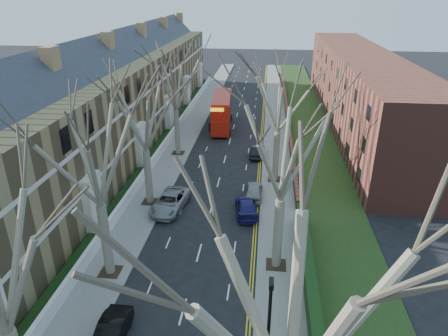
% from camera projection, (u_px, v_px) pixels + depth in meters
% --- Properties ---
extents(pavement_left, '(3.00, 102.00, 0.12)m').
position_uv_depth(pavement_left, '(192.00, 125.00, 57.55)').
color(pavement_left, slate).
rests_on(pavement_left, ground).
extents(pavement_right, '(3.00, 102.00, 0.12)m').
position_uv_depth(pavement_right, '(276.00, 128.00, 56.36)').
color(pavement_right, slate).
rests_on(pavement_right, ground).
extents(terrace_left, '(9.70, 78.00, 13.60)m').
position_uv_depth(terrace_left, '(118.00, 100.00, 48.82)').
color(terrace_left, olive).
rests_on(terrace_left, ground).
extents(flats_right, '(13.97, 54.00, 10.00)m').
position_uv_depth(flats_right, '(359.00, 89.00, 56.83)').
color(flats_right, brown).
rests_on(flats_right, ground).
extents(wall_hedge_right, '(0.70, 24.00, 1.80)m').
position_uv_depth(wall_hedge_right, '(314.00, 320.00, 22.22)').
color(wall_hedge_right, brown).
rests_on(wall_hedge_right, ground).
extents(front_wall_left, '(0.30, 78.00, 1.00)m').
position_uv_depth(front_wall_left, '(168.00, 140.00, 50.24)').
color(front_wall_left, white).
rests_on(front_wall_left, ground).
extents(grass_verge_right, '(6.00, 102.00, 0.06)m').
position_uv_depth(grass_verge_right, '(308.00, 128.00, 55.88)').
color(grass_verge_right, '#1E3413').
rests_on(grass_verge_right, ground).
extents(tree_left_mid, '(10.50, 10.50, 14.71)m').
position_uv_depth(tree_left_mid, '(92.00, 144.00, 23.71)').
color(tree_left_mid, '#6B614C').
rests_on(tree_left_mid, ground).
extents(tree_left_far, '(10.15, 10.15, 14.22)m').
position_uv_depth(tree_left_far, '(142.00, 105.00, 32.91)').
color(tree_left_far, '#6B614C').
rests_on(tree_left_far, ground).
extents(tree_left_dist, '(10.50, 10.50, 14.71)m').
position_uv_depth(tree_left_dist, '(174.00, 73.00, 43.65)').
color(tree_left_dist, '#6B614C').
rests_on(tree_left_dist, ground).
extents(tree_right_near, '(10.85, 10.85, 15.20)m').
position_uv_depth(tree_right_near, '(298.00, 296.00, 11.58)').
color(tree_right_near, '#6B614C').
rests_on(tree_right_near, ground).
extents(tree_right_mid, '(10.50, 10.50, 14.71)m').
position_uv_depth(tree_right_mid, '(284.00, 140.00, 24.39)').
color(tree_right_mid, '#6B614C').
rests_on(tree_right_mid, ground).
extents(tree_right_far, '(10.15, 10.15, 14.22)m').
position_uv_depth(tree_right_far, '(280.00, 91.00, 37.21)').
color(tree_right_far, '#6B614C').
rests_on(tree_right_far, ground).
extents(double_decker_bus, '(3.20, 10.68, 4.43)m').
position_uv_depth(double_decker_bus, '(222.00, 112.00, 55.88)').
color(double_decker_bus, '#B31A0C').
rests_on(double_decker_bus, ground).
extents(car_left_mid, '(1.47, 4.09, 1.34)m').
position_uv_depth(car_left_mid, '(110.00, 334.00, 21.88)').
color(car_left_mid, black).
rests_on(car_left_mid, ground).
extents(car_left_far, '(3.13, 5.61, 1.48)m').
position_uv_depth(car_left_far, '(170.00, 202.00, 35.36)').
color(car_left_far, gray).
rests_on(car_left_far, ground).
extents(car_right_near, '(2.34, 4.68, 1.31)m').
position_uv_depth(car_right_near, '(246.00, 207.00, 34.73)').
color(car_right_near, navy).
rests_on(car_right_near, ground).
extents(car_right_mid, '(1.62, 3.98, 1.35)m').
position_uv_depth(car_right_mid, '(254.00, 191.00, 37.46)').
color(car_right_mid, gray).
rests_on(car_right_mid, ground).
extents(car_right_far, '(1.72, 3.97, 1.27)m').
position_uv_depth(car_right_far, '(257.00, 151.00, 46.61)').
color(car_right_far, black).
rests_on(car_right_far, ground).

